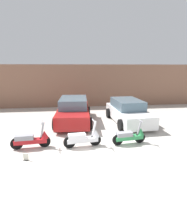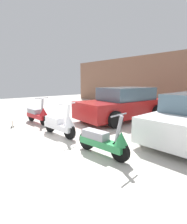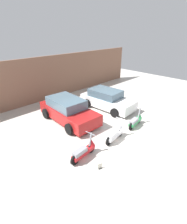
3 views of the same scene
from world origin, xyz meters
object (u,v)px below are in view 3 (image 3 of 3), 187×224
(scooter_front_center, at_px, (136,120))
(car_rear_left, at_px, (68,110))
(car_rear_center, at_px, (107,99))
(placard_near_left_scooter, at_px, (100,166))
(scooter_front_left, at_px, (84,150))
(scooter_front_right, at_px, (116,133))

(scooter_front_center, bearing_deg, car_rear_left, 117.90)
(car_rear_center, relative_size, placard_near_left_scooter, 15.35)
(scooter_front_left, xyz_separation_m, scooter_front_right, (2.04, -0.11, 0.00))
(scooter_front_right, relative_size, car_rear_left, 0.36)
(scooter_front_right, xyz_separation_m, car_rear_center, (2.72, 2.95, 0.25))
(car_rear_center, height_order, placard_near_left_scooter, car_rear_center)
(scooter_front_center, bearing_deg, car_rear_center, 67.71)
(car_rear_left, bearing_deg, scooter_front_left, -24.01)
(car_rear_left, xyz_separation_m, car_rear_center, (3.12, -0.42, -0.04))
(scooter_front_left, distance_m, car_rear_center, 5.55)
(placard_near_left_scooter, bearing_deg, car_rear_left, 68.56)
(scooter_front_left, height_order, placard_near_left_scooter, scooter_front_left)
(car_rear_left, relative_size, car_rear_center, 1.05)
(car_rear_center, xyz_separation_m, placard_near_left_scooter, (-4.79, -3.81, -0.52))
(scooter_front_left, relative_size, scooter_front_center, 1.05)
(scooter_front_center, height_order, placard_near_left_scooter, scooter_front_center)
(car_rear_center, bearing_deg, scooter_front_left, -62.77)
(scooter_front_left, xyz_separation_m, car_rear_left, (1.64, 3.27, 0.29))
(scooter_front_left, relative_size, placard_near_left_scooter, 5.87)
(placard_near_left_scooter, bearing_deg, scooter_front_center, 12.79)
(scooter_front_center, distance_m, car_rear_left, 4.08)
(scooter_front_left, relative_size, car_rear_left, 0.36)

